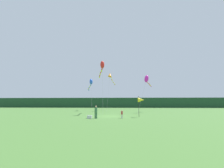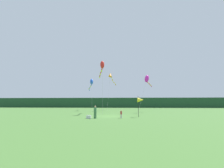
{
  "view_description": "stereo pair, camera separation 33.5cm",
  "coord_description": "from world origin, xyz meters",
  "px_view_note": "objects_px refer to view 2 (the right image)",
  "views": [
    {
      "loc": [
        2.04,
        -24.95,
        2.05
      ],
      "look_at": [
        0.0,
        6.0,
        5.72
      ],
      "focal_mm": 25.56,
      "sensor_mm": 36.0,
      "label": 1
    },
    {
      "loc": [
        2.37,
        -24.92,
        2.05
      ],
      "look_at": [
        0.0,
        6.0,
        5.72
      ],
      "focal_mm": 25.56,
      "sensor_mm": 36.0,
      "label": 2
    }
  ],
  "objects_px": {
    "banner_flag_pole": "(141,100)",
    "kite_blue": "(91,83)",
    "kite_red": "(102,67)",
    "kite_magenta": "(147,79)",
    "person_adult": "(95,111)",
    "person_child": "(121,114)",
    "kite_orange": "(111,76)",
    "cooler_box": "(89,117)"
  },
  "relations": [
    {
      "from": "cooler_box",
      "to": "kite_blue",
      "type": "height_order",
      "value": "kite_blue"
    },
    {
      "from": "cooler_box",
      "to": "banner_flag_pole",
      "type": "height_order",
      "value": "banner_flag_pole"
    },
    {
      "from": "kite_magenta",
      "to": "kite_blue",
      "type": "height_order",
      "value": "kite_blue"
    },
    {
      "from": "banner_flag_pole",
      "to": "kite_magenta",
      "type": "bearing_deg",
      "value": 77.12
    },
    {
      "from": "cooler_box",
      "to": "kite_blue",
      "type": "xyz_separation_m",
      "value": [
        -4.41,
        22.35,
        7.44
      ]
    },
    {
      "from": "person_child",
      "to": "kite_red",
      "type": "relative_size",
      "value": 0.11
    },
    {
      "from": "person_adult",
      "to": "kite_red",
      "type": "bearing_deg",
      "value": 92.69
    },
    {
      "from": "person_adult",
      "to": "kite_orange",
      "type": "distance_m",
      "value": 23.3
    },
    {
      "from": "cooler_box",
      "to": "kite_red",
      "type": "relative_size",
      "value": 0.06
    },
    {
      "from": "cooler_box",
      "to": "banner_flag_pole",
      "type": "xyz_separation_m",
      "value": [
        7.07,
        2.63,
        2.25
      ]
    },
    {
      "from": "cooler_box",
      "to": "banner_flag_pole",
      "type": "relative_size",
      "value": 0.2
    },
    {
      "from": "person_child",
      "to": "kite_orange",
      "type": "relative_size",
      "value": 0.11
    },
    {
      "from": "person_adult",
      "to": "kite_magenta",
      "type": "height_order",
      "value": "kite_magenta"
    },
    {
      "from": "person_child",
      "to": "kite_orange",
      "type": "bearing_deg",
      "value": 98.41
    },
    {
      "from": "cooler_box",
      "to": "kite_magenta",
      "type": "bearing_deg",
      "value": 56.19
    },
    {
      "from": "kite_magenta",
      "to": "kite_red",
      "type": "relative_size",
      "value": 0.83
    },
    {
      "from": "person_child",
      "to": "kite_magenta",
      "type": "distance_m",
      "value": 16.58
    },
    {
      "from": "kite_orange",
      "to": "kite_red",
      "type": "bearing_deg",
      "value": -93.17
    },
    {
      "from": "kite_orange",
      "to": "person_child",
      "type": "bearing_deg",
      "value": -81.59
    },
    {
      "from": "person_adult",
      "to": "kite_magenta",
      "type": "distance_m",
      "value": 18.38
    },
    {
      "from": "banner_flag_pole",
      "to": "kite_blue",
      "type": "distance_m",
      "value": 23.4
    },
    {
      "from": "person_child",
      "to": "kite_orange",
      "type": "xyz_separation_m",
      "value": [
        -3.13,
        21.15,
        8.67
      ]
    },
    {
      "from": "person_adult",
      "to": "kite_magenta",
      "type": "relative_size",
      "value": 0.2
    },
    {
      "from": "banner_flag_pole",
      "to": "kite_blue",
      "type": "height_order",
      "value": "kite_blue"
    },
    {
      "from": "kite_red",
      "to": "kite_magenta",
      "type": "bearing_deg",
      "value": 31.44
    },
    {
      "from": "kite_blue",
      "to": "kite_magenta",
      "type": "bearing_deg",
      "value": -28.3
    },
    {
      "from": "kite_magenta",
      "to": "kite_red",
      "type": "distance_m",
      "value": 11.15
    },
    {
      "from": "person_adult",
      "to": "person_child",
      "type": "bearing_deg",
      "value": 10.05
    },
    {
      "from": "cooler_box",
      "to": "kite_magenta",
      "type": "relative_size",
      "value": 0.07
    },
    {
      "from": "cooler_box",
      "to": "kite_orange",
      "type": "xyz_separation_m",
      "value": [
        1.14,
        21.72,
        9.07
      ]
    },
    {
      "from": "kite_orange",
      "to": "kite_red",
      "type": "distance_m",
      "value": 12.81
    },
    {
      "from": "kite_orange",
      "to": "kite_blue",
      "type": "relative_size",
      "value": 0.97
    },
    {
      "from": "banner_flag_pole",
      "to": "kite_magenta",
      "type": "xyz_separation_m",
      "value": [
        2.75,
        12.05,
        4.85
      ]
    },
    {
      "from": "banner_flag_pole",
      "to": "kite_magenta",
      "type": "relative_size",
      "value": 0.36
    },
    {
      "from": "person_adult",
      "to": "kite_red",
      "type": "xyz_separation_m",
      "value": [
        -0.42,
        8.97,
        8.08
      ]
    },
    {
      "from": "kite_blue",
      "to": "kite_red",
      "type": "relative_size",
      "value": 1.05
    },
    {
      "from": "kite_orange",
      "to": "kite_red",
      "type": "relative_size",
      "value": 1.02
    },
    {
      "from": "kite_orange",
      "to": "kite_magenta",
      "type": "distance_m",
      "value": 11.36
    },
    {
      "from": "person_adult",
      "to": "cooler_box",
      "type": "xyz_separation_m",
      "value": [
        -0.85,
        0.04,
        -0.73
      ]
    },
    {
      "from": "kite_orange",
      "to": "kite_magenta",
      "type": "bearing_deg",
      "value": -39.01
    },
    {
      "from": "person_child",
      "to": "banner_flag_pole",
      "type": "xyz_separation_m",
      "value": [
        2.81,
        2.06,
        1.85
      ]
    },
    {
      "from": "cooler_box",
      "to": "kite_magenta",
      "type": "height_order",
      "value": "kite_magenta"
    }
  ]
}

